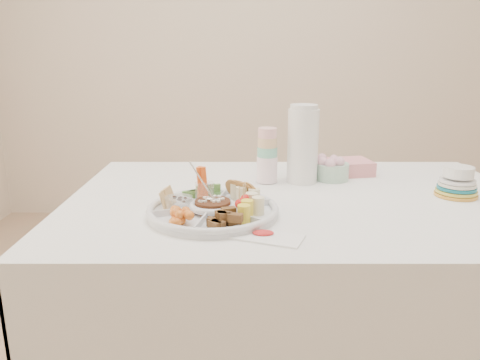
{
  "coord_description": "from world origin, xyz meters",
  "views": [
    {
      "loc": [
        -0.19,
        -1.49,
        1.22
      ],
      "look_at": [
        -0.19,
        -0.09,
        0.84
      ],
      "focal_mm": 35.0,
      "sensor_mm": 36.0,
      "label": 1
    }
  ],
  "objects_px": {
    "dining_table": "(295,299)",
    "plate_stack": "(457,183)",
    "party_tray": "(213,208)",
    "thermos": "(303,143)"
  },
  "relations": [
    {
      "from": "dining_table",
      "to": "party_tray",
      "type": "distance_m",
      "value": 0.52
    },
    {
      "from": "dining_table",
      "to": "party_tray",
      "type": "bearing_deg",
      "value": -146.01
    },
    {
      "from": "dining_table",
      "to": "thermos",
      "type": "xyz_separation_m",
      "value": [
        0.03,
        0.19,
        0.52
      ]
    },
    {
      "from": "thermos",
      "to": "plate_stack",
      "type": "height_order",
      "value": "thermos"
    },
    {
      "from": "dining_table",
      "to": "plate_stack",
      "type": "relative_size",
      "value": 11.05
    },
    {
      "from": "dining_table",
      "to": "thermos",
      "type": "bearing_deg",
      "value": 79.68
    },
    {
      "from": "party_tray",
      "to": "plate_stack",
      "type": "height_order",
      "value": "plate_stack"
    },
    {
      "from": "plate_stack",
      "to": "thermos",
      "type": "bearing_deg",
      "value": 160.25
    },
    {
      "from": "party_tray",
      "to": "plate_stack",
      "type": "relative_size",
      "value": 2.76
    },
    {
      "from": "plate_stack",
      "to": "dining_table",
      "type": "bearing_deg",
      "value": -179.05
    }
  ]
}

